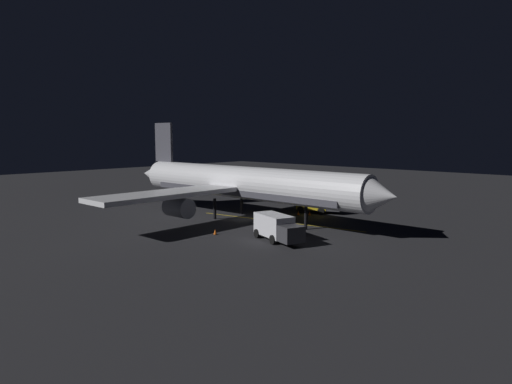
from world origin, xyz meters
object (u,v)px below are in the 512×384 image
airliner (240,184)px  traffic_cone_far (272,218)px  ground_crew_worker (281,232)px  traffic_cone_near_right (215,232)px  traffic_cone_near_left (298,213)px  baggage_truck (277,228)px  traffic_cone_under_wing (309,213)px  catering_truck (317,203)px

airliner → traffic_cone_far: size_ratio=73.70×
ground_crew_worker → traffic_cone_near_right: 7.29m
ground_crew_worker → traffic_cone_near_left: ground_crew_worker is taller
baggage_truck → traffic_cone_near_right: baggage_truck is taller
airliner → traffic_cone_under_wing: bearing=147.3°
traffic_cone_under_wing → traffic_cone_far: size_ratio=1.00×
traffic_cone_under_wing → traffic_cone_far: same height
traffic_cone_near_right → traffic_cone_under_wing: (-15.86, 0.29, 0.00)m
traffic_cone_near_right → traffic_cone_far: same height
ground_crew_worker → traffic_cone_under_wing: bearing=-154.0°
catering_truck → traffic_cone_near_left: catering_truck is taller
catering_truck → traffic_cone_near_right: 18.13m
ground_crew_worker → traffic_cone_far: bearing=-134.4°
catering_truck → traffic_cone_near_right: bearing=0.5°
ground_crew_worker → catering_truck: bearing=-155.9°
ground_crew_worker → traffic_cone_near_right: bearing=-71.1°
airliner → ground_crew_worker: bearing=62.8°
catering_truck → baggage_truck: bearing=22.9°
traffic_cone_far → ground_crew_worker: bearing=45.6°
traffic_cone_far → traffic_cone_near_right: bearing=5.6°
airliner → catering_truck: (-9.85, 4.43, -2.97)m
baggage_truck → ground_crew_worker: baggage_truck is taller
traffic_cone_near_right → traffic_cone_under_wing: same height
ground_crew_worker → traffic_cone_near_right: (2.36, -6.87, -0.64)m
traffic_cone_far → airliner: bearing=-63.4°
baggage_truck → catering_truck: bearing=-157.1°
ground_crew_worker → baggage_truck: bearing=-43.3°
catering_truck → ground_crew_worker: bearing=24.1°
traffic_cone_under_wing → ground_crew_worker: bearing=26.0°
airliner → traffic_cone_far: airliner is taller
baggage_truck → traffic_cone_under_wing: bearing=-155.4°
catering_truck → traffic_cone_near_right: size_ratio=11.11×
baggage_truck → traffic_cone_far: (-7.99, -7.58, -1.05)m
baggage_truck → ground_crew_worker: 0.57m
airliner → traffic_cone_near_right: 10.27m
traffic_cone_near_left → baggage_truck: bearing=29.9°
airliner → baggage_truck: size_ratio=6.18×
airliner → catering_truck: bearing=155.8°
ground_crew_worker → traffic_cone_near_right: ground_crew_worker is taller
catering_truck → ground_crew_worker: size_ratio=3.51×
traffic_cone_under_wing → catering_truck: bearing=-168.6°
ground_crew_worker → traffic_cone_far: (-7.70, -7.85, -0.64)m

